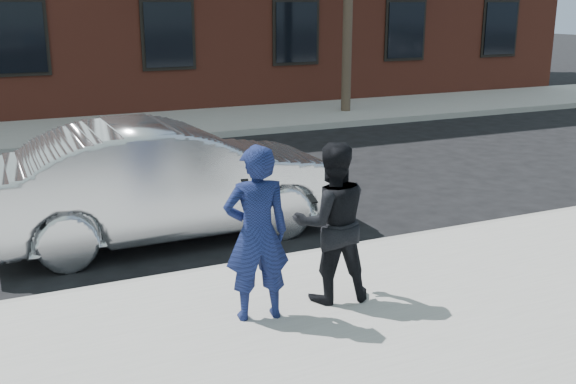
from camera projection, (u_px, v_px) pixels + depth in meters
name	position (u px, v px, depth m)	size (l,w,h in m)	color
ground	(481.00, 293.00, 7.28)	(100.00, 100.00, 0.00)	black
near_sidewalk	(497.00, 295.00, 7.04)	(50.00, 3.50, 0.15)	#9B9893
near_curb	(400.00, 242.00, 8.62)	(50.00, 0.10, 0.15)	#999691
far_sidewalk	(186.00, 123.00, 17.11)	(50.00, 3.50, 0.15)	#9B9893
far_curb	(208.00, 136.00, 15.53)	(50.00, 0.10, 0.15)	#999691
silver_sedan	(169.00, 180.00, 8.85)	(1.64, 4.71, 1.55)	#B7BABF
man_hoodie	(257.00, 234.00, 6.17)	(0.67, 0.54, 1.67)	navy
man_peacoat	(332.00, 222.00, 6.58)	(0.88, 0.75, 1.61)	black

